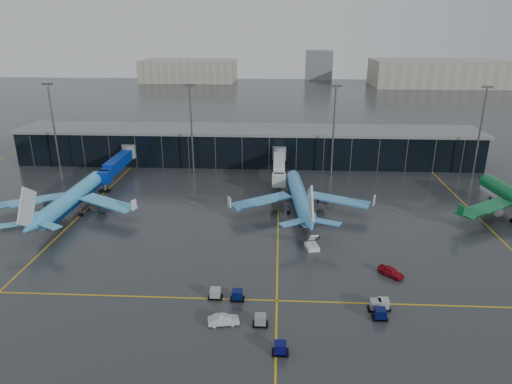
{
  "coord_description": "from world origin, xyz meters",
  "views": [
    {
      "loc": [
        9.98,
        -76.35,
        40.63
      ],
      "look_at": [
        5.0,
        18.0,
        6.0
      ],
      "focal_mm": 32.0,
      "sensor_mm": 36.0,
      "label": 1
    }
  ],
  "objects_px": {
    "baggage_carts": "(304,311)",
    "service_van_white": "(223,320)",
    "airliner_arkefly": "(70,189)",
    "service_van_red": "(391,271)",
    "airliner_klm_near": "(300,187)",
    "mobile_airstair": "(312,245)"
  },
  "relations": [
    {
      "from": "baggage_carts",
      "to": "service_van_white",
      "type": "relative_size",
      "value": 6.23
    },
    {
      "from": "airliner_arkefly",
      "to": "service_van_red",
      "type": "xyz_separation_m",
      "value": [
        66.6,
        -24.51,
        -5.11
      ]
    },
    {
      "from": "airliner_klm_near",
      "to": "mobile_airstair",
      "type": "bearing_deg",
      "value": -89.08
    },
    {
      "from": "airliner_arkefly",
      "to": "service_van_white",
      "type": "xyz_separation_m",
      "value": [
        39.44,
        -39.6,
        -5.16
      ]
    },
    {
      "from": "airliner_klm_near",
      "to": "service_van_red",
      "type": "xyz_separation_m",
      "value": [
        14.78,
        -28.3,
        -5.05
      ]
    },
    {
      "from": "mobile_airstair",
      "to": "service_van_white",
      "type": "height_order",
      "value": "mobile_airstair"
    },
    {
      "from": "service_van_red",
      "to": "service_van_white",
      "type": "xyz_separation_m",
      "value": [
        -27.17,
        -15.1,
        -0.05
      ]
    },
    {
      "from": "airliner_arkefly",
      "to": "baggage_carts",
      "type": "xyz_separation_m",
      "value": [
        51.15,
        -36.86,
        -5.14
      ]
    },
    {
      "from": "airliner_klm_near",
      "to": "baggage_carts",
      "type": "relative_size",
      "value": 1.36
    },
    {
      "from": "airliner_klm_near",
      "to": "baggage_carts",
      "type": "distance_m",
      "value": 40.97
    },
    {
      "from": "service_van_white",
      "to": "airliner_arkefly",
      "type": "bearing_deg",
      "value": 33.95
    },
    {
      "from": "airliner_arkefly",
      "to": "service_van_red",
      "type": "bearing_deg",
      "value": -19.18
    },
    {
      "from": "airliner_arkefly",
      "to": "service_van_white",
      "type": "height_order",
      "value": "airliner_arkefly"
    },
    {
      "from": "airliner_arkefly",
      "to": "airliner_klm_near",
      "type": "xyz_separation_m",
      "value": [
        51.82,
        3.79,
        -0.06
      ]
    },
    {
      "from": "baggage_carts",
      "to": "service_van_white",
      "type": "height_order",
      "value": "baggage_carts"
    },
    {
      "from": "airliner_arkefly",
      "to": "service_van_white",
      "type": "distance_m",
      "value": 56.13
    },
    {
      "from": "airliner_arkefly",
      "to": "service_van_red",
      "type": "distance_m",
      "value": 71.15
    },
    {
      "from": "mobile_airstair",
      "to": "service_van_red",
      "type": "relative_size",
      "value": 0.78
    },
    {
      "from": "airliner_klm_near",
      "to": "service_van_red",
      "type": "distance_m",
      "value": 32.32
    },
    {
      "from": "airliner_klm_near",
      "to": "service_van_white",
      "type": "bearing_deg",
      "value": -110.69
    },
    {
      "from": "baggage_carts",
      "to": "airliner_arkefly",
      "type": "bearing_deg",
      "value": 144.22
    },
    {
      "from": "airliner_klm_near",
      "to": "baggage_carts",
      "type": "height_order",
      "value": "airliner_klm_near"
    }
  ]
}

